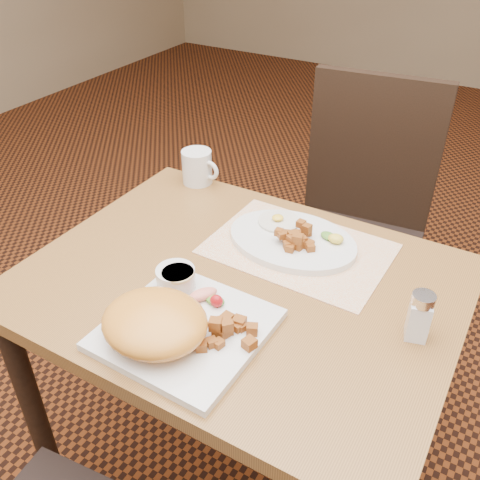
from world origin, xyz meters
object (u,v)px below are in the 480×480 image
Objects in this scene: plate_square at (186,329)px; coffee_mug at (198,167)px; salt_shaker at (419,316)px; plate_oval at (292,240)px; chair_far at (358,215)px; table at (239,317)px.

coffee_mug reaches higher than plate_square.
coffee_mug is (-0.31, 0.51, 0.04)m from plate_square.
plate_oval is at bearing 154.31° from salt_shaker.
coffee_mug is at bearing 42.55° from chair_far.
salt_shaker is at bearing 2.63° from table.
chair_far is 9.70× the size of salt_shaker.
plate_square reaches higher than table.
chair_far is at bearing 48.26° from coffee_mug.
table is at bearing -177.37° from salt_shaker.
coffee_mug is (-0.69, 0.30, -0.01)m from salt_shaker.
table is 3.21× the size of plate_square.
salt_shaker reaches higher than table.
plate_square is 0.43m from salt_shaker.
chair_far is 0.93m from plate_square.
salt_shaker is at bearing 28.88° from plate_square.
salt_shaker is (0.33, -0.69, 0.26)m from chair_far.
table is 0.72m from chair_far.
plate_oval is at bearing -21.85° from coffee_mug.
chair_far is at bearing 87.62° from plate_square.
plate_oval is at bearing 85.10° from chair_far.
salt_shaker is 0.75m from coffee_mug.
coffee_mug is at bearing 156.29° from salt_shaker.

